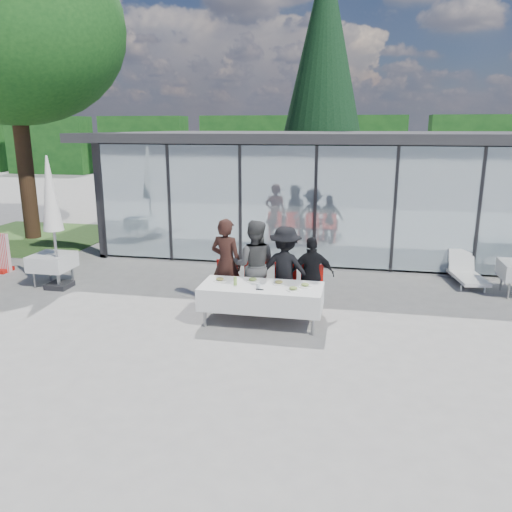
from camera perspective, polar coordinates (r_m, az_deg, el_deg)
The scene contains 27 objects.
ground at distance 9.47m, azimuth -1.83°, elevation -7.75°, with size 90.00×90.00×0.00m, color gray.
pavilion at distance 16.76m, azimuth 11.38°, elevation 9.29°, with size 14.80×8.80×3.44m.
treeline at distance 36.78m, azimuth 5.15°, elevation 12.28°, with size 62.50×2.00×4.40m.
dining_table at distance 9.30m, azimuth 0.62°, elevation -4.64°, with size 2.26×0.96×0.75m.
diner_a at distance 10.10m, azimuth -3.42°, elevation -0.84°, with size 0.67×0.67×1.84m, color #331B16.
diner_chair_a at distance 10.18m, azimuth -3.43°, elevation -2.96°, with size 0.44×0.44×0.97m.
diner_b at distance 9.97m, azimuth -0.19°, elevation -1.06°, with size 0.89×0.89×1.82m, color #484848.
diner_chair_b at distance 10.05m, azimuth -0.23°, elevation -3.16°, with size 0.44×0.44×0.97m.
diner_c at distance 9.88m, azimuth 3.35°, elevation -1.53°, with size 1.11×1.11×1.72m, color black.
diner_chair_c at distance 9.95m, azimuth 3.30°, elevation -3.37°, with size 0.44×0.44×0.97m.
diner_d at distance 9.86m, azimuth 6.39°, elevation -2.22°, with size 0.90×0.90×1.53m, color black.
diner_chair_d at distance 9.90m, azimuth 6.33°, elevation -3.54°, with size 0.44×0.44×0.97m.
plate_a at distance 9.52m, azimuth -4.15°, elevation -2.72°, with size 0.25×0.25×0.07m.
plate_b at distance 9.48m, azimuth -0.37°, elevation -2.75°, with size 0.25×0.25×0.07m.
plate_c at distance 9.33m, azimuth 2.63°, elevation -3.05°, with size 0.25×0.25×0.07m.
plate_d at distance 9.21m, azimuth 5.62°, elevation -3.35°, with size 0.25×0.25×0.07m.
plate_extra at distance 8.99m, azimuth 4.28°, elevation -3.77°, with size 0.25×0.25×0.07m.
juice_bottle at distance 9.24m, azimuth -2.39°, elevation -2.88°, with size 0.06×0.06×0.16m, color #80AB47.
drinking_glasses at distance 9.03m, azimuth 0.27°, elevation -3.47°, with size 0.07×0.07×0.10m.
folded_eyeglasses at distance 8.99m, azimuth 0.44°, elevation -3.84°, with size 0.14×0.03×0.01m, color black.
spare_table_left at distance 12.51m, azimuth -22.26°, elevation -0.63°, with size 0.86×0.86×0.74m.
spare_chair_b at distance 13.42m, azimuth 24.03°, elevation 0.09°, with size 0.49×0.49×0.97m.
market_umbrella at distance 11.95m, azimuth -22.38°, elevation 5.67°, with size 0.50×0.50×3.00m.
lounger at distance 12.82m, azimuth 22.87°, elevation -1.71°, with size 0.79×1.40×0.72m.
deciduous_tree at distance 18.17m, azimuth -26.34°, elevation 22.28°, with size 7.04×6.40×9.38m.
conifer_tree at distance 21.72m, azimuth 7.74°, elevation 20.72°, with size 4.00×4.00×10.50m.
grass_patch at distance 18.29m, azimuth -24.08°, elevation 1.95°, with size 5.00×5.00×0.02m, color #385926.
Camera 1 is at (2.01, -8.53, 3.59)m, focal length 35.00 mm.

